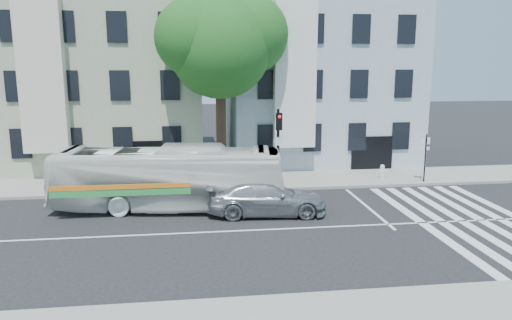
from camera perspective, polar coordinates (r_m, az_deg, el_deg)
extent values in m
plane|color=black|center=(20.44, -2.41, -8.12)|extent=(120.00, 120.00, 0.00)
cube|color=gray|center=(28.07, -3.85, -2.55)|extent=(80.00, 4.00, 0.15)
cube|color=#A7B094|center=(34.65, -16.51, 8.73)|extent=(12.00, 10.00, 11.00)
cube|color=#9BADB9|center=(35.30, 6.84, 9.15)|extent=(12.00, 10.00, 11.00)
cylinder|color=#2D2116|center=(28.07, -3.99, 2.70)|extent=(0.56, 0.56, 5.20)
sphere|color=#154116|center=(27.76, -4.13, 12.75)|extent=(5.60, 5.60, 5.60)
sphere|color=#154116|center=(28.32, -0.87, 14.17)|extent=(4.40, 4.40, 4.40)
sphere|color=#154116|center=(27.43, -7.11, 13.76)|extent=(4.20, 4.20, 4.20)
sphere|color=#154116|center=(29.07, -3.71, 16.05)|extent=(3.80, 3.80, 3.80)
sphere|color=#154116|center=(28.32, -5.41, 10.68)|extent=(3.40, 3.40, 3.40)
imported|color=silver|center=(23.26, -9.93, -2.06)|extent=(3.78, 10.87, 2.97)
imported|color=#A6A9AD|center=(22.35, 1.23, -4.32)|extent=(2.54, 5.46, 1.54)
cylinder|color=black|center=(26.06, 2.53, 1.09)|extent=(0.14, 0.14, 4.34)
cube|color=black|center=(25.58, 2.66, 4.41)|extent=(0.31, 0.26, 0.88)
sphere|color=red|center=(25.43, 2.71, 4.96)|extent=(0.17, 0.17, 0.17)
cylinder|color=white|center=(25.83, 2.60, 2.16)|extent=(0.46, 0.08, 0.46)
cylinder|color=silver|center=(29.49, 14.22, -1.40)|extent=(0.26, 0.26, 0.65)
sphere|color=silver|center=(29.41, 14.26, -0.72)|extent=(0.24, 0.24, 0.24)
cylinder|color=silver|center=(29.47, 14.23, -1.24)|extent=(0.45, 0.22, 0.15)
cylinder|color=black|center=(29.13, 18.77, 0.20)|extent=(0.07, 0.07, 2.66)
cube|color=white|center=(29.06, 18.81, 2.10)|extent=(0.47, 0.17, 0.37)
cube|color=white|center=(29.13, 18.75, 1.27)|extent=(0.47, 0.17, 0.19)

